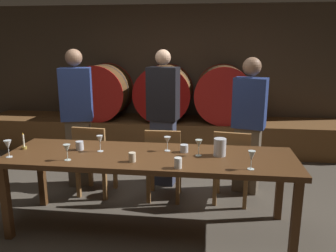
{
  "coord_description": "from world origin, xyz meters",
  "views": [
    {
      "loc": [
        0.8,
        -3.25,
        1.83
      ],
      "look_at": [
        0.41,
        -0.09,
        1.05
      ],
      "focal_mm": 36.41,
      "sensor_mm": 36.0,
      "label": 1
    }
  ],
  "objects_px": {
    "wine_barrel_center": "(164,93)",
    "wine_barrel_right": "(223,94)",
    "cup_center_right": "(178,163)",
    "wine_glass_right": "(199,144)",
    "candle_center": "(24,144)",
    "wine_glass_center_left": "(100,140)",
    "chair_right": "(232,164)",
    "guest_center": "(163,118)",
    "wine_glass_left": "(67,149)",
    "wine_barrel_left": "(102,92)",
    "wine_glass_far_left": "(8,145)",
    "chair_center": "(164,161)",
    "cup_center_left": "(132,157)",
    "wine_glass_far_right": "(252,156)",
    "dining_table": "(150,162)",
    "chair_left": "(94,157)",
    "guest_right": "(249,125)",
    "pitcher": "(220,147)",
    "wine_glass_center_right": "(167,141)",
    "cup_far_left": "(80,146)",
    "guest_left": "(78,117)",
    "cup_far_right": "(184,148)"
  },
  "relations": [
    {
      "from": "wine_barrel_center",
      "to": "wine_barrel_right",
      "type": "relative_size",
      "value": 1.0
    },
    {
      "from": "cup_center_right",
      "to": "wine_glass_right",
      "type": "bearing_deg",
      "value": 65.09
    },
    {
      "from": "candle_center",
      "to": "wine_glass_center_left",
      "type": "distance_m",
      "value": 0.8
    },
    {
      "from": "chair_right",
      "to": "cup_center_right",
      "type": "height_order",
      "value": "chair_right"
    },
    {
      "from": "guest_center",
      "to": "wine_glass_left",
      "type": "height_order",
      "value": "guest_center"
    },
    {
      "from": "wine_barrel_left",
      "to": "chair_right",
      "type": "xyz_separation_m",
      "value": [
        2.14,
        -2.02,
        -0.5
      ]
    },
    {
      "from": "wine_glass_far_left",
      "to": "wine_glass_center_left",
      "type": "relative_size",
      "value": 1.01
    },
    {
      "from": "wine_glass_center_left",
      "to": "wine_glass_left",
      "type": "bearing_deg",
      "value": -126.96
    },
    {
      "from": "chair_center",
      "to": "cup_center_left",
      "type": "relative_size",
      "value": 10.19
    },
    {
      "from": "candle_center",
      "to": "wine_glass_far_right",
      "type": "xyz_separation_m",
      "value": [
        2.22,
        -0.3,
        0.07
      ]
    },
    {
      "from": "wine_barrel_center",
      "to": "cup_center_left",
      "type": "bearing_deg",
      "value": -88.14
    },
    {
      "from": "wine_glass_far_left",
      "to": "dining_table",
      "type": "bearing_deg",
      "value": 9.89
    },
    {
      "from": "guest_center",
      "to": "cup_center_left",
      "type": "bearing_deg",
      "value": 94.32
    },
    {
      "from": "chair_right",
      "to": "chair_left",
      "type": "bearing_deg",
      "value": 6.87
    },
    {
      "from": "guest_right",
      "to": "guest_center",
      "type": "bearing_deg",
      "value": 10.95
    },
    {
      "from": "pitcher",
      "to": "wine_glass_center_right",
      "type": "xyz_separation_m",
      "value": [
        -0.51,
        0.08,
        0.02
      ]
    },
    {
      "from": "wine_barrel_center",
      "to": "cup_far_left",
      "type": "relative_size",
      "value": 10.65
    },
    {
      "from": "wine_barrel_right",
      "to": "pitcher",
      "type": "xyz_separation_m",
      "value": [
        -0.11,
        -2.61,
        -0.13
      ]
    },
    {
      "from": "dining_table",
      "to": "cup_center_right",
      "type": "xyz_separation_m",
      "value": [
        0.3,
        -0.32,
        0.12
      ]
    },
    {
      "from": "wine_glass_far_right",
      "to": "chair_center",
      "type": "bearing_deg",
      "value": 133.78
    },
    {
      "from": "pitcher",
      "to": "cup_center_right",
      "type": "relative_size",
      "value": 1.81
    },
    {
      "from": "chair_left",
      "to": "wine_glass_center_left",
      "type": "bearing_deg",
      "value": 120.85
    },
    {
      "from": "wine_glass_right",
      "to": "wine_glass_far_right",
      "type": "distance_m",
      "value": 0.55
    },
    {
      "from": "dining_table",
      "to": "guest_left",
      "type": "height_order",
      "value": "guest_left"
    },
    {
      "from": "wine_glass_center_left",
      "to": "wine_glass_far_right",
      "type": "distance_m",
      "value": 1.46
    },
    {
      "from": "wine_glass_far_right",
      "to": "cup_far_left",
      "type": "height_order",
      "value": "wine_glass_far_right"
    },
    {
      "from": "wine_barrel_left",
      "to": "wine_glass_center_right",
      "type": "bearing_deg",
      "value": -59.88
    },
    {
      "from": "chair_left",
      "to": "chair_right",
      "type": "distance_m",
      "value": 1.63
    },
    {
      "from": "guest_center",
      "to": "cup_center_right",
      "type": "bearing_deg",
      "value": 111.22
    },
    {
      "from": "wine_glass_far_left",
      "to": "cup_center_right",
      "type": "bearing_deg",
      "value": -3.3
    },
    {
      "from": "wine_barrel_right",
      "to": "cup_far_right",
      "type": "height_order",
      "value": "wine_barrel_right"
    },
    {
      "from": "guest_left",
      "to": "wine_glass_right",
      "type": "relative_size",
      "value": 11.09
    },
    {
      "from": "dining_table",
      "to": "pitcher",
      "type": "distance_m",
      "value": 0.69
    },
    {
      "from": "guest_center",
      "to": "cup_far_left",
      "type": "xyz_separation_m",
      "value": [
        -0.7,
        -1.07,
        -0.07
      ]
    },
    {
      "from": "cup_far_left",
      "to": "cup_far_right",
      "type": "relative_size",
      "value": 1.11
    },
    {
      "from": "wine_glass_center_left",
      "to": "candle_center",
      "type": "bearing_deg",
      "value": -178.69
    },
    {
      "from": "wine_glass_center_left",
      "to": "wine_glass_center_right",
      "type": "relative_size",
      "value": 1.11
    },
    {
      "from": "chair_center",
      "to": "guest_right",
      "type": "xyz_separation_m",
      "value": [
        0.99,
        0.39,
        0.37
      ]
    },
    {
      "from": "guest_center",
      "to": "pitcher",
      "type": "xyz_separation_m",
      "value": [
        0.69,
        -1.08,
        -0.03
      ]
    },
    {
      "from": "wine_barrel_center",
      "to": "wine_barrel_right",
      "type": "height_order",
      "value": "same"
    },
    {
      "from": "cup_center_left",
      "to": "cup_far_right",
      "type": "relative_size",
      "value": 1.09
    },
    {
      "from": "wine_barrel_center",
      "to": "pitcher",
      "type": "distance_m",
      "value": 2.75
    },
    {
      "from": "wine_glass_center_left",
      "to": "wine_glass_center_right",
      "type": "xyz_separation_m",
      "value": [
        0.66,
        0.1,
        -0.01
      ]
    },
    {
      "from": "chair_right",
      "to": "chair_center",
      "type": "bearing_deg",
      "value": 8.27
    },
    {
      "from": "wine_barrel_center",
      "to": "chair_left",
      "type": "bearing_deg",
      "value": -106.45
    },
    {
      "from": "chair_left",
      "to": "cup_center_right",
      "type": "relative_size",
      "value": 9.39
    },
    {
      "from": "chair_left",
      "to": "guest_center",
      "type": "bearing_deg",
      "value": -143.99
    },
    {
      "from": "wine_barrel_right",
      "to": "chair_left",
      "type": "relative_size",
      "value": 1.07
    },
    {
      "from": "pitcher",
      "to": "wine_barrel_left",
      "type": "bearing_deg",
      "value": 127.18
    },
    {
      "from": "wine_barrel_left",
      "to": "wine_glass_far_right",
      "type": "bearing_deg",
      "value": -52.76
    }
  ]
}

